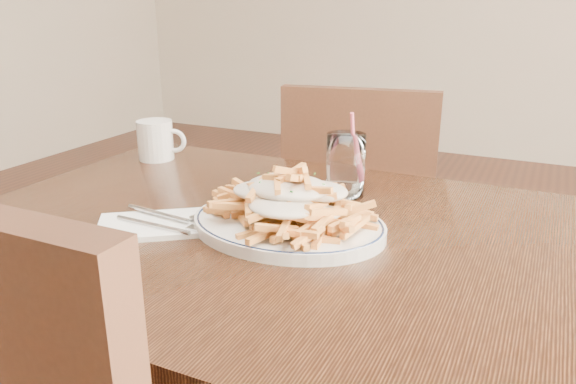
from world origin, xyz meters
The scene contains 8 objects.
table centered at (0.00, 0.00, 0.67)m, with size 1.20×0.80×0.75m.
chair_far centered at (-0.10, 0.70, 0.51)m, with size 0.48×0.48×0.90m.
fries_plate centered at (0.00, -0.01, 0.76)m, with size 0.40×0.36×0.02m.
loaded_fries centered at (0.00, -0.01, 0.81)m, with size 0.32×0.28×0.08m.
napkin centered at (-0.22, -0.09, 0.75)m, with size 0.19×0.12×0.01m, color white.
cutlery centered at (-0.22, -0.09, 0.76)m, with size 0.19×0.07×0.01m.
water_glass centered at (0.02, 0.21, 0.80)m, with size 0.08×0.08×0.17m.
coffee_mug centered at (-0.48, 0.26, 0.80)m, with size 0.12×0.09×0.09m.
Camera 1 is at (0.37, -0.80, 1.12)m, focal length 35.00 mm.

